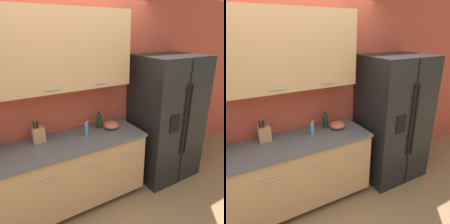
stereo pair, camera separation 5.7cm
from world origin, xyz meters
TOP-DOWN VIEW (x-y plane):
  - wall_back at (-0.06, 0.99)m, footprint 10.00×0.39m
  - counter_unit at (-0.21, 0.70)m, footprint 2.12×0.64m
  - refrigerator at (1.41, 0.64)m, footprint 0.92×0.77m
  - knife_block at (-0.38, 0.86)m, footprint 0.14×0.11m
  - soap_dispenser at (0.17, 0.73)m, footprint 0.06×0.05m
  - oil_bottle at (0.41, 0.85)m, footprint 0.07×0.07m
  - mixing_bowl at (0.54, 0.74)m, footprint 0.21×0.21m

SIDE VIEW (x-z plane):
  - counter_unit at x=-0.21m, z-range 0.01..0.92m
  - refrigerator at x=1.41m, z-range 0.00..1.83m
  - mixing_bowl at x=0.54m, z-range 0.91..1.00m
  - soap_dispenser at x=0.17m, z-range 0.89..1.07m
  - knife_block at x=-0.38m, z-range 0.87..1.14m
  - oil_bottle at x=0.41m, z-range 0.90..1.13m
  - wall_back at x=-0.06m, z-range 0.19..2.79m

